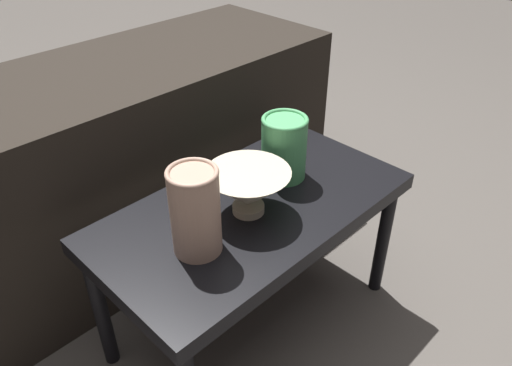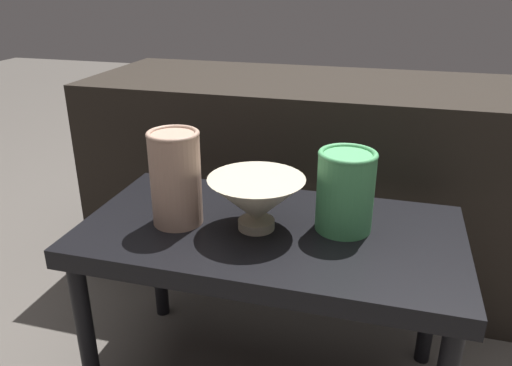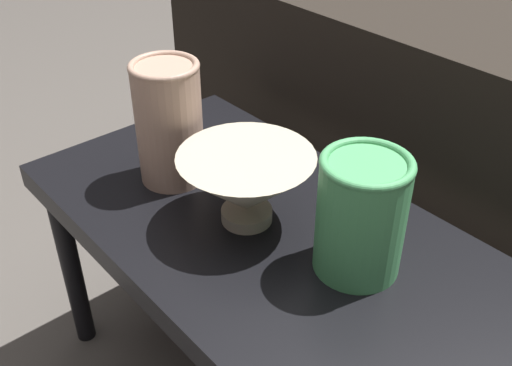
% 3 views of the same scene
% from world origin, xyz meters
% --- Properties ---
extents(table, '(0.77, 0.41, 0.41)m').
position_xyz_m(table, '(0.00, 0.00, 0.36)').
color(table, black).
rests_on(table, ground_plane).
extents(couch_backdrop, '(1.32, 0.50, 0.60)m').
position_xyz_m(couch_backdrop, '(0.00, 0.55, 0.30)').
color(couch_backdrop, black).
rests_on(couch_backdrop, ground_plane).
extents(bowl, '(0.19, 0.19, 0.11)m').
position_xyz_m(bowl, '(-0.03, -0.01, 0.47)').
color(bowl, '#B2A88E').
rests_on(bowl, table).
extents(vase_textured_left, '(0.11, 0.11, 0.20)m').
position_xyz_m(vase_textured_left, '(-0.19, -0.03, 0.51)').
color(vase_textured_left, tan).
rests_on(vase_textured_left, table).
extents(vase_colorful_right, '(0.12, 0.12, 0.17)m').
position_xyz_m(vase_colorful_right, '(0.14, 0.03, 0.49)').
color(vase_colorful_right, '#47995B').
rests_on(vase_colorful_right, table).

